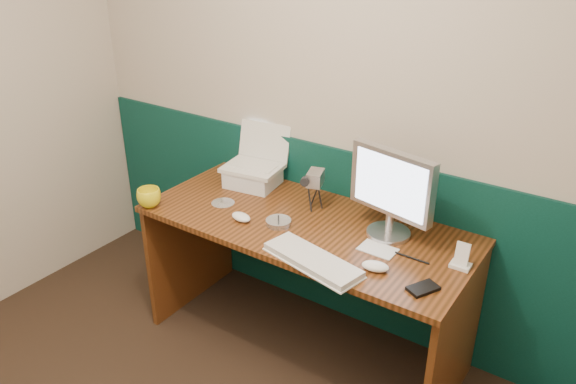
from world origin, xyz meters
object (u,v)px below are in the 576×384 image
Objects in this scene: keyboard at (313,261)px; mug at (149,198)px; camcorder at (315,192)px; desk at (305,287)px; laptop at (252,148)px; monitor at (392,194)px.

keyboard is 3.76× the size of mug.
camcorder is (-0.26, 0.43, 0.08)m from keyboard.
laptop reaches higher than desk.
monitor is (0.38, 0.11, 0.58)m from desk.
desk is 0.90m from mug.
camcorder is (0.70, 0.45, 0.05)m from mug.
desk is at bearing -30.77° from laptop.
desk is 0.70m from monitor.
monitor reaches higher than desk.
monitor is 2.22× the size of camcorder.
mug is at bearing -165.63° from camcorder.
camcorder reaches higher than mug.
mug is (-1.12, -0.42, -0.16)m from monitor.
monitor is 1.20m from mug.
mug is 0.83m from camcorder.
monitor reaches higher than laptop.
mug is at bearing -166.90° from keyboard.
keyboard reaches higher than desk.
mug is (-0.96, -0.02, 0.03)m from keyboard.
desk is 0.77m from laptop.
laptop is 0.84m from monitor.
laptop is at bearing 157.63° from desk.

